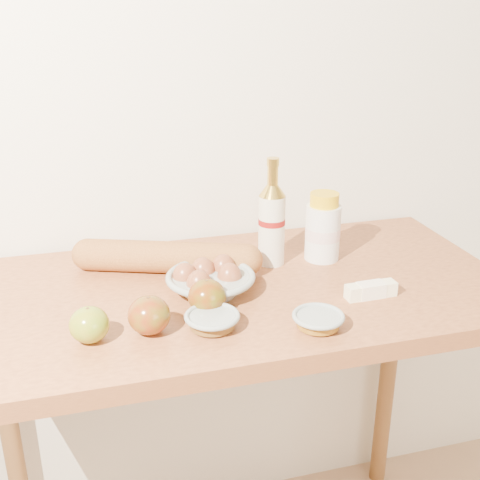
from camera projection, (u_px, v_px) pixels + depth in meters
name	position (u px, v px, depth m)	size (l,w,h in m)	color
back_wall	(201.00, 79.00, 1.46)	(3.50, 0.02, 2.60)	silver
table	(236.00, 335.00, 1.36)	(1.20, 0.60, 0.90)	#AF6638
bourbon_bottle	(272.00, 222.00, 1.39)	(0.07, 0.07, 0.25)	beige
cream_bottle	(323.00, 229.00, 1.42)	(0.10, 0.10, 0.16)	white
egg_bowl	(210.00, 280.00, 1.27)	(0.23, 0.23, 0.07)	gray
baguette	(166.00, 257.00, 1.36)	(0.44, 0.22, 0.07)	#AB6B34
apple_yellowgreen	(89.00, 325.00, 1.09)	(0.10, 0.10, 0.07)	olive
apple_redgreen_front	(149.00, 315.00, 1.11)	(0.11, 0.11, 0.07)	maroon
apple_redgreen_right	(207.00, 297.00, 1.19)	(0.08, 0.08, 0.07)	maroon
sugar_bowl	(212.00, 320.00, 1.14)	(0.12, 0.12, 0.03)	gray
syrup_bowl	(318.00, 320.00, 1.14)	(0.11, 0.11, 0.03)	gray
butter_stick	(371.00, 290.00, 1.26)	(0.11, 0.03, 0.03)	#F9F1C1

